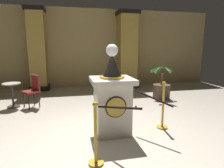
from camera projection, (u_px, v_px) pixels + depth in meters
ground_plane at (103, 132)px, 4.02m from camera, size 12.34×12.34×0.00m
back_wall at (84, 48)px, 8.73m from camera, size 12.34×0.16×3.51m
pedestal_clock at (112, 100)px, 3.90m from camera, size 0.85×0.85×1.83m
stanchion_near at (96, 143)px, 2.87m from camera, size 0.24×0.24×0.99m
stanchion_far at (163, 112)px, 4.19m from camera, size 0.24×0.24×1.05m
velvet_rope at (136, 102)px, 3.45m from camera, size 1.36×1.35×0.22m
column_left at (38, 50)px, 7.88m from camera, size 0.79×0.79×3.37m
column_right at (127, 50)px, 8.68m from camera, size 0.94×0.94×3.37m
potted_palm_right at (162, 89)px, 6.68m from camera, size 0.82×0.86×1.23m
cafe_table at (12, 92)px, 5.67m from camera, size 0.51×0.51×0.74m
cafe_chair_red at (33, 88)px, 5.68m from camera, size 0.56×0.56×0.96m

